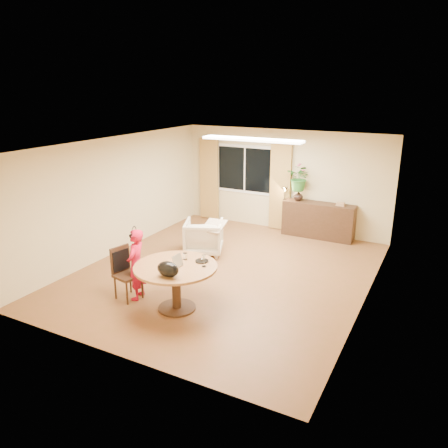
% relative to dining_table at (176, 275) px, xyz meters
% --- Properties ---
extents(floor, '(6.50, 6.50, 0.00)m').
position_rel_dining_table_xyz_m(floor, '(0.04, 1.72, -0.63)').
color(floor, brown).
rests_on(floor, ground).
extents(ceiling, '(6.50, 6.50, 0.00)m').
position_rel_dining_table_xyz_m(ceiling, '(0.04, 1.72, 1.97)').
color(ceiling, white).
rests_on(ceiling, wall_back).
extents(wall_back, '(5.50, 0.00, 5.50)m').
position_rel_dining_table_xyz_m(wall_back, '(0.04, 4.97, 0.67)').
color(wall_back, beige).
rests_on(wall_back, floor).
extents(wall_left, '(0.00, 6.50, 6.50)m').
position_rel_dining_table_xyz_m(wall_left, '(-2.71, 1.72, 0.67)').
color(wall_left, beige).
rests_on(wall_left, floor).
extents(wall_right, '(0.00, 6.50, 6.50)m').
position_rel_dining_table_xyz_m(wall_right, '(2.79, 1.72, 0.67)').
color(wall_right, beige).
rests_on(wall_right, floor).
extents(window, '(1.70, 0.03, 1.30)m').
position_rel_dining_table_xyz_m(window, '(-1.06, 4.95, 0.87)').
color(window, white).
rests_on(window, wall_back).
extents(curtain_left, '(0.55, 0.08, 2.25)m').
position_rel_dining_table_xyz_m(curtain_left, '(-2.11, 4.87, 0.52)').
color(curtain_left, olive).
rests_on(curtain_left, wall_back).
extents(curtain_right, '(0.55, 0.08, 2.25)m').
position_rel_dining_table_xyz_m(curtain_right, '(-0.01, 4.87, 0.52)').
color(curtain_right, olive).
rests_on(curtain_right, wall_back).
extents(ceiling_panel, '(2.20, 0.35, 0.05)m').
position_rel_dining_table_xyz_m(ceiling_panel, '(0.04, 2.92, 1.94)').
color(ceiling_panel, white).
rests_on(ceiling_panel, ceiling).
extents(dining_table, '(1.40, 1.40, 0.80)m').
position_rel_dining_table_xyz_m(dining_table, '(0.00, 0.00, 0.00)').
color(dining_table, brown).
rests_on(dining_table, floor).
extents(dining_chair, '(0.53, 0.50, 0.95)m').
position_rel_dining_table_xyz_m(dining_chair, '(-0.97, -0.08, -0.15)').
color(dining_chair, '#301E10').
rests_on(dining_chair, floor).
extents(child, '(0.53, 0.42, 1.29)m').
position_rel_dining_table_xyz_m(child, '(-0.84, 0.02, 0.02)').
color(child, '#B50D24').
rests_on(child, floor).
extents(laptop, '(0.35, 0.24, 0.23)m').
position_rel_dining_table_xyz_m(laptop, '(-0.08, -0.04, 0.28)').
color(laptop, '#B7B7BC').
rests_on(laptop, dining_table).
extents(tumbler, '(0.09, 0.09, 0.11)m').
position_rel_dining_table_xyz_m(tumbler, '(-0.01, 0.31, 0.23)').
color(tumbler, white).
rests_on(tumbler, dining_table).
extents(wine_glass, '(0.08, 0.08, 0.21)m').
position_rel_dining_table_xyz_m(wine_glass, '(0.44, 0.19, 0.28)').
color(wine_glass, white).
rests_on(wine_glass, dining_table).
extents(pot_lid, '(0.27, 0.27, 0.04)m').
position_rel_dining_table_xyz_m(pot_lid, '(0.30, 0.36, 0.19)').
color(pot_lid, white).
rests_on(pot_lid, dining_table).
extents(handbag, '(0.40, 0.27, 0.25)m').
position_rel_dining_table_xyz_m(handbag, '(0.14, -0.42, 0.30)').
color(handbag, black).
rests_on(handbag, dining_table).
extents(armchair, '(1.09, 1.10, 0.77)m').
position_rel_dining_table_xyz_m(armchair, '(-0.90, 2.47, -0.24)').
color(armchair, beige).
rests_on(armchair, floor).
extents(throw, '(0.50, 0.59, 0.03)m').
position_rel_dining_table_xyz_m(throw, '(-0.61, 2.42, 0.16)').
color(throw, beige).
rests_on(throw, armchair).
extents(sideboard, '(1.77, 0.43, 0.88)m').
position_rel_dining_table_xyz_m(sideboard, '(1.08, 4.73, -0.18)').
color(sideboard, '#301E10').
rests_on(sideboard, floor).
extents(vase, '(0.24, 0.24, 0.25)m').
position_rel_dining_table_xyz_m(vase, '(0.54, 4.73, 0.38)').
color(vase, black).
rests_on(vase, sideboard).
extents(bouquet, '(0.67, 0.60, 0.66)m').
position_rel_dining_table_xyz_m(bouquet, '(0.55, 4.73, 0.84)').
color(bouquet, '#2F702A').
rests_on(bouquet, vase).
extents(book_stack, '(0.24, 0.21, 0.08)m').
position_rel_dining_table_xyz_m(book_stack, '(1.60, 4.73, 0.30)').
color(book_stack, '#92694A').
rests_on(book_stack, sideboard).
extents(desk_lamp, '(0.16, 0.16, 0.33)m').
position_rel_dining_table_xyz_m(desk_lamp, '(0.20, 4.68, 0.42)').
color(desk_lamp, black).
rests_on(desk_lamp, sideboard).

